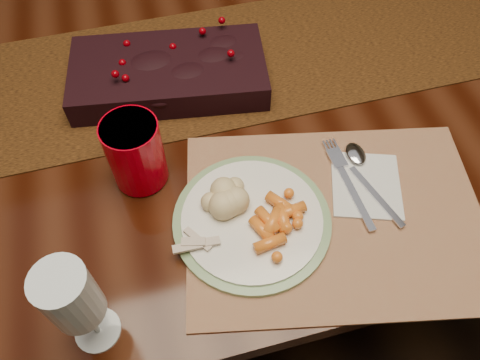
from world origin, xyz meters
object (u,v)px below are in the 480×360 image
object	(u,v)px
dining_table	(222,190)
mashed_potatoes	(224,193)
baby_carrots	(272,223)
red_cup	(135,153)
napkin	(366,185)
turkey_shreds	(193,238)
wine_glass	(80,309)
dinner_plate	(252,220)
centerpiece	(168,70)
placemat_main	(335,216)

from	to	relation	value
dining_table	mashed_potatoes	distance (m)	0.50
baby_carrots	red_cup	xyz separation A→B (m)	(-0.18, 0.16, 0.04)
dining_table	baby_carrots	size ratio (longest dim) A/B	17.81
napkin	red_cup	bearing A→B (deg)	-179.13
dining_table	red_cup	xyz separation A→B (m)	(-0.17, -0.18, 0.44)
dining_table	turkey_shreds	size ratio (longest dim) A/B	27.54
red_cup	wine_glass	world-z (taller)	wine_glass
napkin	wine_glass	distance (m)	0.47
dining_table	dinner_plate	size ratio (longest dim) A/B	7.28
mashed_potatoes	red_cup	world-z (taller)	red_cup
centerpiece	red_cup	distance (m)	0.22
turkey_shreds	wine_glass	distance (m)	0.19
placemat_main	baby_carrots	bearing A→B (deg)	-168.50
baby_carrots	wine_glass	bearing A→B (deg)	-162.65
mashed_potatoes	centerpiece	bearing A→B (deg)	96.86
wine_glass	centerpiece	bearing A→B (deg)	68.11
turkey_shreds	napkin	bearing A→B (deg)	6.60
dinner_plate	mashed_potatoes	xyz separation A→B (m)	(-0.03, 0.04, 0.03)
dining_table	dinner_plate	world-z (taller)	dinner_plate
dinner_plate	mashed_potatoes	size ratio (longest dim) A/B	3.09
turkey_shreds	wine_glass	world-z (taller)	wine_glass
turkey_shreds	baby_carrots	bearing A→B (deg)	-3.11
baby_carrots	dining_table	bearing A→B (deg)	92.00
placemat_main	red_cup	bearing A→B (deg)	162.77
dinner_plate	dining_table	bearing A→B (deg)	87.47
centerpiece	mashed_potatoes	distance (m)	0.30
mashed_potatoes	turkey_shreds	xyz separation A→B (m)	(-0.06, -0.06, -0.01)
dining_table	placemat_main	world-z (taller)	placemat_main
mashed_potatoes	placemat_main	bearing A→B (deg)	-20.73
centerpiece	placemat_main	world-z (taller)	centerpiece
baby_carrots	napkin	world-z (taller)	baby_carrots
mashed_potatoes	turkey_shreds	distance (m)	0.08
placemat_main	dining_table	bearing A→B (deg)	120.80
placemat_main	baby_carrots	distance (m)	0.11
turkey_shreds	napkin	world-z (taller)	turkey_shreds
mashed_potatoes	dining_table	bearing A→B (deg)	79.92
dinner_plate	baby_carrots	world-z (taller)	baby_carrots
placemat_main	dinner_plate	world-z (taller)	dinner_plate
centerpiece	turkey_shreds	bearing A→B (deg)	-94.12
turkey_shreds	mashed_potatoes	bearing A→B (deg)	42.54
dining_table	dinner_plate	xyz separation A→B (m)	(-0.01, -0.31, 0.39)
dinner_plate	mashed_potatoes	world-z (taller)	mashed_potatoes
centerpiece	dinner_plate	size ratio (longest dim) A/B	1.47
centerpiece	red_cup	xyz separation A→B (m)	(-0.08, -0.20, 0.03)
baby_carrots	napkin	distance (m)	0.18
red_cup	centerpiece	bearing A→B (deg)	67.48
turkey_shreds	wine_glass	size ratio (longest dim) A/B	0.36
turkey_shreds	red_cup	world-z (taller)	red_cup
centerpiece	placemat_main	distance (m)	0.41
placemat_main	mashed_potatoes	bearing A→B (deg)	170.81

